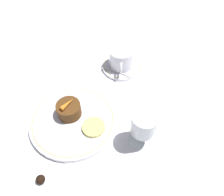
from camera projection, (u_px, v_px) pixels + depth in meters
ground_plane at (80, 127)px, 0.61m from camera, size 3.00×3.00×0.00m
dinner_plate at (73, 120)px, 0.61m from camera, size 0.24×0.24×0.01m
saucer at (122, 66)px, 0.75m from camera, size 0.14×0.14×0.01m
coffee_cup at (121, 58)px, 0.72m from camera, size 0.11×0.08×0.07m
spoon at (121, 73)px, 0.72m from camera, size 0.04×0.11×0.00m
wine_glass at (143, 126)px, 0.52m from camera, size 0.07×0.07×0.11m
fork at (77, 182)px, 0.51m from camera, size 0.05×0.17×0.01m
dessert_cake at (69, 110)px, 0.61m from camera, size 0.07×0.07×0.04m
carrot_garnish at (67, 104)px, 0.58m from camera, size 0.04×0.04×0.01m
pineapple_slice at (94, 127)px, 0.59m from camera, size 0.06×0.06×0.01m
chocolate_truffle at (40, 179)px, 0.51m from camera, size 0.02×0.02×0.02m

